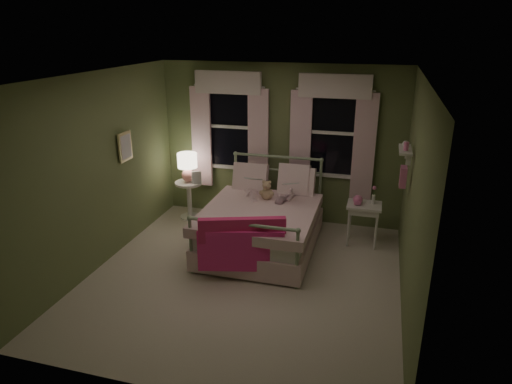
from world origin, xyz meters
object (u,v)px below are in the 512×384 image
(teddy_bear, at_px, (267,191))
(nightstand_left, at_px, (189,195))
(bed, at_px, (262,224))
(table_lamp, at_px, (187,165))
(nightstand_right, at_px, (364,210))
(child_left, at_px, (252,178))
(child_right, at_px, (288,182))

(teddy_bear, relative_size, nightstand_left, 0.48)
(bed, height_order, teddy_bear, bed)
(nightstand_left, distance_m, table_lamp, 0.54)
(bed, distance_m, nightstand_right, 1.53)
(teddy_bear, distance_m, nightstand_right, 1.47)
(child_left, bearing_deg, nightstand_right, 161.77)
(nightstand_left, bearing_deg, bed, -26.65)
(child_left, xyz_separation_m, table_lamp, (-1.21, 0.32, 0.03))
(child_left, distance_m, nightstand_right, 1.76)
(child_left, bearing_deg, bed, 102.64)
(child_right, distance_m, nightstand_left, 1.86)
(bed, relative_size, teddy_bear, 6.52)
(bed, xyz_separation_m, child_left, (-0.29, 0.43, 0.55))
(bed, bearing_deg, table_lamp, 153.35)
(bed, bearing_deg, teddy_bear, 91.15)
(teddy_bear, distance_m, nightstand_left, 1.61)
(child_right, bearing_deg, child_left, 15.60)
(child_right, bearing_deg, bed, 73.21)
(child_right, xyz_separation_m, nightstand_right, (1.15, 0.08, -0.36))
(bed, bearing_deg, nightstand_right, 19.61)
(child_right, bearing_deg, nightstand_left, 5.42)
(child_left, relative_size, child_right, 1.05)
(nightstand_left, xyz_separation_m, nightstand_right, (2.92, -0.24, 0.13))
(child_right, height_order, nightstand_right, child_right)
(table_lamp, bearing_deg, child_right, -10.18)
(child_right, bearing_deg, table_lamp, 5.42)
(child_left, xyz_separation_m, child_right, (0.56, 0.00, -0.02))
(child_left, bearing_deg, child_right, 159.22)
(bed, distance_m, table_lamp, 1.77)
(child_right, distance_m, table_lamp, 1.80)
(table_lamp, distance_m, nightstand_right, 2.96)
(bed, xyz_separation_m, nightstand_right, (1.43, 0.51, 0.17))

